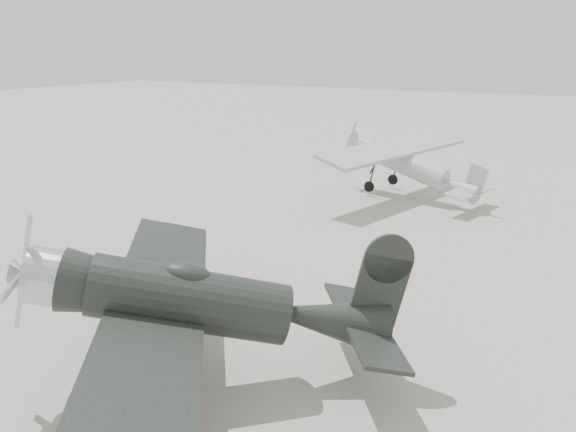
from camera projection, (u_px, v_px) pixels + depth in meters
name	position (u px, v px, depth m)	size (l,w,h in m)	color
ground	(231.00, 286.00, 16.92)	(160.00, 160.00, 0.00)	gray
lowwing_monoplane	(209.00, 304.00, 11.48)	(9.04, 9.85, 3.54)	black
highwing_monoplane	(406.00, 159.00, 26.49)	(7.38, 10.30, 2.92)	#AFB1B5
sign_board	(119.00, 290.00, 14.95)	(0.10, 0.81, 1.17)	#333333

